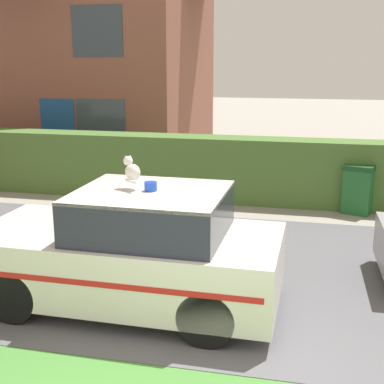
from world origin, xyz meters
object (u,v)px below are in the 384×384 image
police_car (133,251)px  cat (132,170)px  house_left (72,41)px  wheelie_bin (359,189)px

police_car → cat: 1.07m
cat → house_left: size_ratio=0.04×
cat → police_car: bearing=135.3°
cat → house_left: 12.22m
police_car → wheelie_bin: police_car is taller
police_car → cat: cat is taller
cat → wheelie_bin: (3.22, 5.14, -1.30)m
wheelie_bin → cat: bearing=-102.9°
police_car → wheelie_bin: (3.21, 5.18, -0.24)m
cat → house_left: bearing=-23.7°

